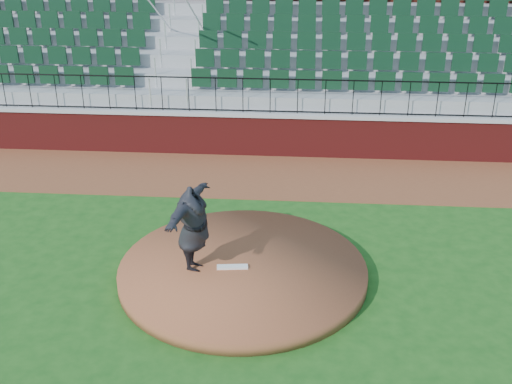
# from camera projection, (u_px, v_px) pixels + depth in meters

# --- Properties ---
(ground) EXTENTS (90.00, 90.00, 0.00)m
(ground) POSITION_uv_depth(u_px,v_px,m) (250.00, 282.00, 12.70)
(ground) COLOR #1A4F16
(ground) RESTS_ON ground
(warning_track) EXTENTS (34.00, 3.20, 0.01)m
(warning_track) POSITION_uv_depth(u_px,v_px,m) (266.00, 175.00, 17.58)
(warning_track) COLOR brown
(warning_track) RESTS_ON ground
(field_wall) EXTENTS (34.00, 0.35, 1.20)m
(field_wall) POSITION_uv_depth(u_px,v_px,m) (270.00, 135.00, 18.77)
(field_wall) COLOR maroon
(field_wall) RESTS_ON ground
(wall_cap) EXTENTS (34.00, 0.45, 0.10)m
(wall_cap) POSITION_uv_depth(u_px,v_px,m) (270.00, 114.00, 18.50)
(wall_cap) COLOR #B7B7B7
(wall_cap) RESTS_ON field_wall
(wall_railing) EXTENTS (34.00, 0.05, 1.00)m
(wall_railing) POSITION_uv_depth(u_px,v_px,m) (270.00, 96.00, 18.27)
(wall_railing) COLOR black
(wall_railing) RESTS_ON wall_cap
(seating_stands) EXTENTS (34.00, 5.10, 4.60)m
(seating_stands) POSITION_uv_depth(u_px,v_px,m) (275.00, 57.00, 20.52)
(seating_stands) COLOR gray
(seating_stands) RESTS_ON ground
(concourse_wall) EXTENTS (34.00, 0.50, 5.50)m
(concourse_wall) POSITION_uv_depth(u_px,v_px,m) (279.00, 27.00, 22.86)
(concourse_wall) COLOR maroon
(concourse_wall) RESTS_ON ground
(pitchers_mound) EXTENTS (5.01, 5.01, 0.25)m
(pitchers_mound) POSITION_uv_depth(u_px,v_px,m) (243.00, 271.00, 12.85)
(pitchers_mound) COLOR brown
(pitchers_mound) RESTS_ON ground
(pitching_rubber) EXTENTS (0.63, 0.23, 0.04)m
(pitching_rubber) POSITION_uv_depth(u_px,v_px,m) (232.00, 267.00, 12.72)
(pitching_rubber) COLOR white
(pitching_rubber) RESTS_ON pitchers_mound
(pitcher) EXTENTS (0.95, 2.28, 1.80)m
(pitcher) POSITION_uv_depth(u_px,v_px,m) (193.00, 229.00, 12.33)
(pitcher) COLOR black
(pitcher) RESTS_ON pitchers_mound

